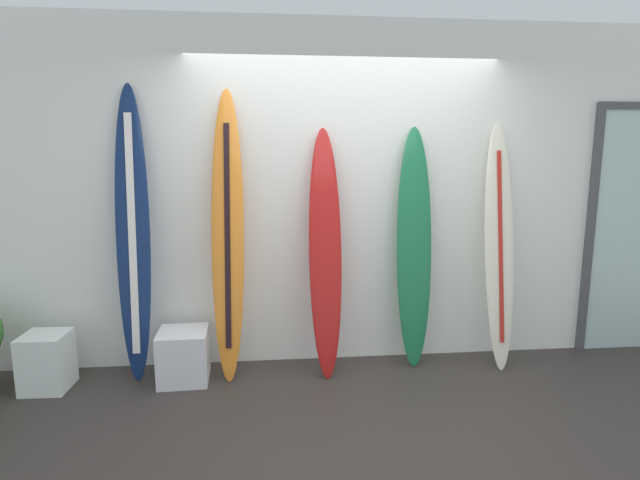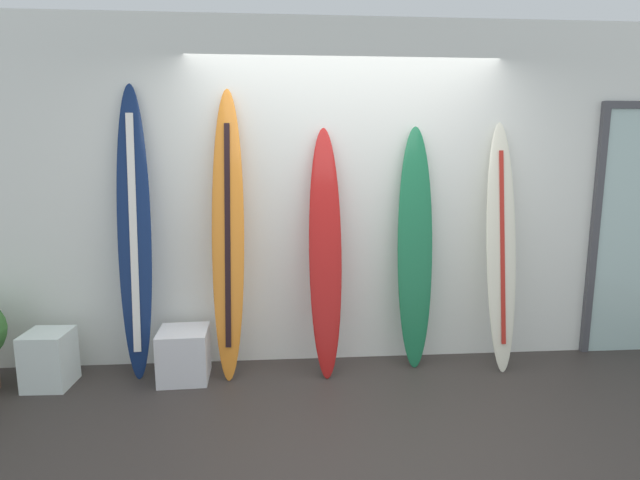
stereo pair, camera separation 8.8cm
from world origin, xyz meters
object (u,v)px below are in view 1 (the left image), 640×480
surfboard_ivory (499,249)px  display_block_center (47,362)px  surfboard_navy (133,237)px  surfboard_sunset (228,238)px  display_block_left (184,356)px  surfboard_crimson (325,254)px  surfboard_emerald (414,250)px

surfboard_ivory → display_block_center: surfboard_ivory is taller
surfboard_navy → surfboard_ivory: bearing=-1.0°
surfboard_navy → surfboard_sunset: size_ratio=1.01×
surfboard_ivory → display_block_center: 3.62m
surfboard_navy → surfboard_sunset: 0.72m
display_block_left → display_block_center: display_block_center is taller
surfboard_sunset → surfboard_crimson: size_ratio=1.15×
surfboard_ivory → surfboard_sunset: bearing=179.9°
surfboard_crimson → surfboard_emerald: bearing=5.7°
surfboard_navy → surfboard_ivory: surfboard_navy is taller
surfboard_sunset → display_block_left: surfboard_sunset is taller
surfboard_navy → surfboard_emerald: bearing=0.4°
surfboard_sunset → display_block_center: 1.63m
surfboard_navy → surfboard_crimson: size_ratio=1.16×
surfboard_sunset → surfboard_emerald: size_ratio=1.14×
surfboard_crimson → display_block_left: bearing=-175.9°
surfboard_ivory → display_block_left: size_ratio=5.00×
surfboard_sunset → surfboard_crimson: bearing=-0.7°
surfboard_emerald → display_block_center: (-2.85, -0.20, -0.76)m
surfboard_navy → display_block_center: bearing=-164.3°
surfboard_ivory → display_block_left: 2.66m
surfboard_crimson → display_block_center: 2.24m
surfboard_crimson → surfboard_ivory: 1.43m
display_block_center → surfboard_ivory: bearing=2.1°
surfboard_crimson → surfboard_ivory: surfboard_ivory is taller
surfboard_navy → surfboard_sunset: (0.72, -0.05, -0.01)m
surfboard_navy → surfboard_crimson: surfboard_navy is taller
surfboard_navy → surfboard_crimson: 1.48m
surfboard_emerald → display_block_center: size_ratio=4.59×
surfboard_navy → surfboard_crimson: bearing=-2.2°
surfboard_emerald → display_block_center: surfboard_emerald is taller
surfboard_crimson → surfboard_emerald: 0.74m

